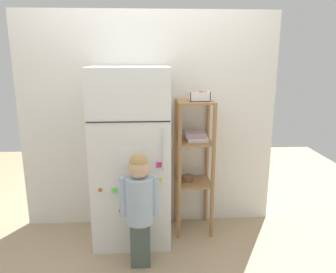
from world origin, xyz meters
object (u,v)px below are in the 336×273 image
at_px(child_standing, 140,199).
at_px(pantry_shelf_unit, 194,153).
at_px(refrigerator, 131,157).
at_px(fruit_bin, 199,96).

relative_size(child_standing, pantry_shelf_unit, 0.75).
xyz_separation_m(child_standing, pantry_shelf_unit, (0.51, 0.56, 0.20)).
bearing_deg(refrigerator, child_standing, -80.00).
height_order(refrigerator, pantry_shelf_unit, refrigerator).
bearing_deg(pantry_shelf_unit, child_standing, -132.18).
relative_size(child_standing, fruit_bin, 5.37).
height_order(child_standing, fruit_bin, fruit_bin).
bearing_deg(pantry_shelf_unit, refrigerator, -169.57).
bearing_deg(refrigerator, pantry_shelf_unit, 10.43).
relative_size(refrigerator, fruit_bin, 8.89).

